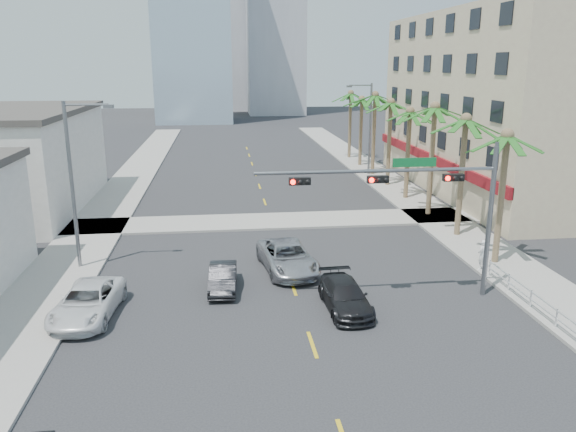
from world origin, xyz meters
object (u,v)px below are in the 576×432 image
at_px(car_lane_left, 223,278).
at_px(car_parked_far, 87,302).
at_px(pedestrian, 482,255).
at_px(traffic_signal_mast, 425,195).
at_px(car_lane_center, 287,257).
at_px(car_lane_right, 345,296).

bearing_deg(car_lane_left, car_parked_far, -155.08).
relative_size(car_lane_left, pedestrian, 2.32).
xyz_separation_m(traffic_signal_mast, car_parked_far, (-15.18, -0.28, -4.35)).
xyz_separation_m(traffic_signal_mast, car_lane_center, (-5.79, 4.40, -4.30)).
relative_size(car_parked_far, car_lane_right, 1.14).
xyz_separation_m(car_parked_far, pedestrian, (19.70, 3.31, 0.25)).
bearing_deg(car_lane_center, car_lane_left, -154.59).
bearing_deg(car_lane_right, car_lane_left, 149.24).
xyz_separation_m(traffic_signal_mast, car_lane_right, (-3.78, -0.83, -4.41)).
relative_size(car_lane_center, pedestrian, 3.40).
relative_size(car_parked_far, car_lane_left, 1.36).
height_order(traffic_signal_mast, car_lane_right, traffic_signal_mast).
bearing_deg(car_parked_far, car_lane_center, 31.68).
bearing_deg(traffic_signal_mast, pedestrian, 33.86).
height_order(car_parked_far, car_lane_left, car_parked_far).
bearing_deg(car_lane_center, car_lane_right, -76.45).
xyz_separation_m(car_lane_left, car_lane_center, (3.48, 2.24, 0.14)).
bearing_deg(pedestrian, car_lane_center, -49.67).
bearing_deg(car_parked_far, car_lane_left, 27.56).
height_order(traffic_signal_mast, pedestrian, traffic_signal_mast).
distance_m(car_lane_left, pedestrian, 13.81).
height_order(car_lane_left, car_lane_right, car_lane_right).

